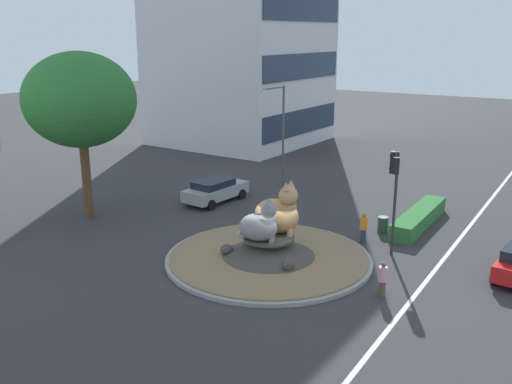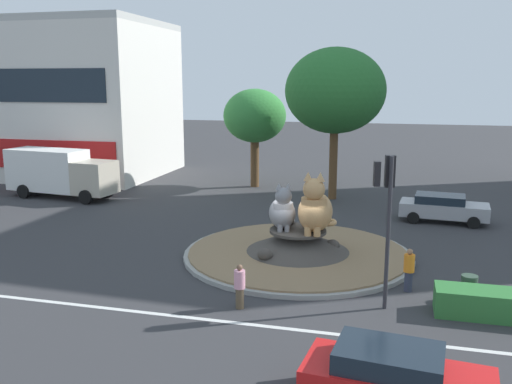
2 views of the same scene
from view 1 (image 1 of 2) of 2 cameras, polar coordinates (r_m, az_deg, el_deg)
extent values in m
plane|color=#333335|center=(27.38, 1.28, -6.89)|extent=(160.00, 160.00, 0.00)
cube|color=silver|center=(24.83, 15.79, -10.00)|extent=(112.00, 0.20, 0.01)
cylinder|color=gray|center=(27.34, 1.28, -6.72)|extent=(9.92, 9.92, 0.18)
cylinder|color=#846B4C|center=(27.30, 1.28, -6.47)|extent=(9.52, 9.52, 0.08)
cone|color=#423D38|center=(27.10, 1.29, -5.46)|extent=(4.48, 4.48, 0.95)
cylinder|color=#423D38|center=(26.96, 1.29, -4.63)|extent=(2.46, 2.46, 0.12)
ellipsoid|color=#423D38|center=(28.55, 2.13, -4.83)|extent=(0.63, 0.46, 0.50)
ellipsoid|color=#423D38|center=(27.32, -3.00, -5.81)|extent=(0.63, 0.61, 0.50)
ellipsoid|color=#423D38|center=(25.56, 3.26, -7.37)|extent=(0.64, 0.48, 0.51)
ellipsoid|color=gray|center=(26.19, 0.22, -3.59)|extent=(1.64, 2.07, 1.31)
cylinder|color=gray|center=(26.06, 0.99, -3.35)|extent=(1.07, 1.07, 0.82)
sphere|color=gray|center=(25.80, 1.29, -1.86)|extent=(0.72, 0.72, 0.72)
torus|color=gray|center=(26.81, -1.16, -4.31)|extent=(0.81, 0.81, 0.16)
cone|color=gray|center=(25.86, 1.39, -0.85)|extent=(0.37, 0.37, 0.30)
cone|color=gray|center=(25.49, 1.19, -1.10)|extent=(0.37, 0.37, 0.30)
cylinder|color=gray|center=(26.35, 1.69, -4.61)|extent=(0.23, 0.23, 0.33)
cylinder|color=gray|center=(26.08, 1.55, -4.83)|extent=(0.23, 0.23, 0.33)
ellipsoid|color=tan|center=(27.26, 2.09, -2.41)|extent=(1.52, 2.33, 1.67)
cylinder|color=tan|center=(27.00, 2.95, -2.18)|extent=(1.11, 1.11, 1.04)
sphere|color=tan|center=(26.66, 3.29, -0.37)|extent=(0.92, 0.92, 0.92)
torus|color=tan|center=(28.22, 0.76, -3.19)|extent=(1.09, 1.09, 0.21)
cone|color=tan|center=(26.73, 3.56, 0.86)|extent=(0.39, 0.39, 0.38)
cone|color=tan|center=(26.30, 3.06, 0.61)|extent=(0.39, 0.39, 0.38)
cylinder|color=tan|center=(27.26, 3.81, -3.83)|extent=(0.29, 0.29, 0.42)
cylinder|color=tan|center=(26.94, 3.44, -4.06)|extent=(0.29, 0.29, 0.42)
cylinder|color=#2D2D33|center=(27.99, 13.84, -1.23)|extent=(0.14, 0.14, 5.18)
cube|color=black|center=(27.50, 13.67, 2.93)|extent=(0.36, 0.30, 1.05)
sphere|color=#360606|center=(27.44, 13.55, 3.59)|extent=(0.18, 0.18, 0.18)
sphere|color=orange|center=(27.51, 13.50, 2.95)|extent=(0.18, 0.18, 0.18)
sphere|color=black|center=(27.57, 13.46, 2.31)|extent=(0.18, 0.18, 0.18)
cube|color=black|center=(27.05, 14.00, 2.59)|extent=(0.25, 0.31, 0.80)
cube|color=silver|center=(56.51, -1.59, 17.96)|extent=(14.62, 14.35, 25.41)
cube|color=#233347|center=(53.31, 4.64, 7.09)|extent=(13.26, 0.59, 2.31)
cube|color=#233347|center=(52.78, 4.76, 12.55)|extent=(13.26, 0.59, 2.31)
cube|color=#233347|center=(52.75, 4.90, 18.07)|extent=(13.26, 0.59, 2.31)
cube|color=#2D7033|center=(33.29, 16.16, -2.53)|extent=(6.94, 1.20, 0.90)
cylinder|color=brown|center=(34.41, -16.74, 1.06)|extent=(0.53, 0.53, 4.41)
ellipsoid|color=#286B2D|center=(33.58, -17.38, 8.90)|extent=(6.32, 6.32, 5.37)
cylinder|color=#4C4C51|center=(40.43, 2.76, 5.74)|extent=(0.16, 0.16, 7.03)
cylinder|color=#4C4C51|center=(39.03, 1.81, 10.45)|extent=(2.36, 0.35, 0.10)
cube|color=silver|center=(38.09, 0.74, 10.17)|extent=(0.50, 0.24, 0.16)
cylinder|color=#33384C|center=(29.94, 10.78, -4.39)|extent=(0.29, 0.29, 0.75)
cylinder|color=orange|center=(29.71, 10.85, -3.13)|extent=(0.39, 0.39, 0.65)
sphere|color=#936B4C|center=(29.57, 10.89, -2.34)|extent=(0.21, 0.21, 0.21)
cylinder|color=brown|center=(24.21, 12.61, -9.54)|extent=(0.28, 0.28, 0.71)
cylinder|color=pink|center=(23.93, 12.71, -8.09)|extent=(0.38, 0.38, 0.62)
sphere|color=brown|center=(23.77, 12.77, -7.18)|extent=(0.20, 0.20, 0.20)
cylinder|color=black|center=(29.49, 24.46, -6.01)|extent=(0.66, 0.29, 0.64)
cylinder|color=black|center=(26.91, 22.94, -7.89)|extent=(0.66, 0.29, 0.64)
cube|color=#99999E|center=(36.50, -4.08, 0.06)|extent=(4.74, 2.28, 0.73)
cube|color=#19232D|center=(36.18, -4.33, 0.88)|extent=(2.71, 1.87, 0.44)
cylinder|color=black|center=(38.29, -3.63, 0.25)|extent=(0.66, 0.28, 0.64)
cylinder|color=black|center=(37.13, -1.44, -0.22)|extent=(0.66, 0.28, 0.64)
cylinder|color=black|center=(36.15, -6.76, -0.77)|extent=(0.66, 0.28, 0.64)
cylinder|color=black|center=(34.92, -4.55, -1.31)|extent=(0.66, 0.28, 0.64)
cylinder|color=#2D4233|center=(31.62, 12.70, -3.26)|extent=(0.56, 0.56, 0.90)
camera|label=2|loc=(27.69, 52.46, 3.31)|focal=38.45mm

